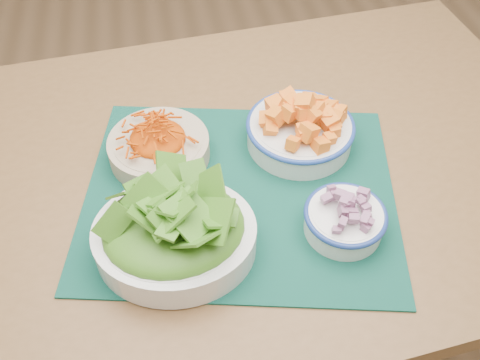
% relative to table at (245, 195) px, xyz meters
% --- Properties ---
extents(ground, '(4.00, 4.00, 0.00)m').
position_rel_table_xyz_m(ground, '(0.11, 0.09, -0.66)').
color(ground, '#987049').
rests_on(ground, ground).
extents(table, '(1.31, 0.93, 0.75)m').
position_rel_table_xyz_m(table, '(0.00, 0.00, 0.00)').
color(table, brown).
rests_on(table, ground).
extents(placemat, '(0.60, 0.53, 0.00)m').
position_rel_table_xyz_m(placemat, '(-0.02, -0.07, 0.10)').
color(placemat, '#062D25').
rests_on(placemat, table).
extents(carrot_bowl, '(0.23, 0.23, 0.07)m').
position_rel_table_xyz_m(carrot_bowl, '(-0.15, 0.04, 0.13)').
color(carrot_bowl, '#BBAA8B').
rests_on(carrot_bowl, placemat).
extents(squash_bowl, '(0.25, 0.25, 0.09)m').
position_rel_table_xyz_m(squash_bowl, '(0.11, 0.03, 0.14)').
color(squash_bowl, silver).
rests_on(squash_bowl, placemat).
extents(lettuce_bowl, '(0.27, 0.24, 0.11)m').
position_rel_table_xyz_m(lettuce_bowl, '(-0.14, -0.17, 0.15)').
color(lettuce_bowl, white).
rests_on(lettuce_bowl, placemat).
extents(onion_bowl, '(0.15, 0.15, 0.06)m').
position_rel_table_xyz_m(onion_bowl, '(0.12, -0.18, 0.13)').
color(onion_bowl, white).
rests_on(onion_bowl, placemat).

